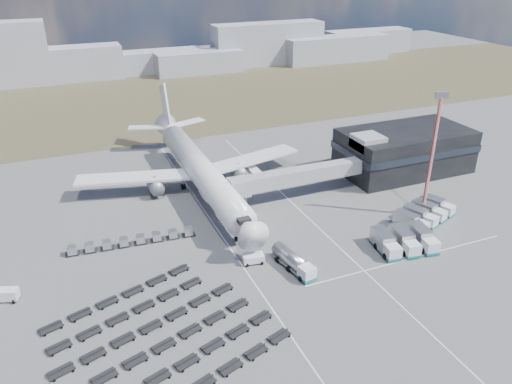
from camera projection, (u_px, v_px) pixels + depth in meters
name	position (u px, v px, depth m)	size (l,w,h in m)	color
ground	(256.00, 267.00, 83.14)	(420.00, 420.00, 0.00)	#565659
grass_strip	(135.00, 101.00, 174.46)	(420.00, 90.00, 0.01)	#47462A
lane_markings	(300.00, 246.00, 89.01)	(47.12, 110.00, 0.01)	silver
terminal	(404.00, 150.00, 117.30)	(30.40, 16.40, 11.00)	black
jet_bridge	(289.00, 178.00, 103.40)	(30.30, 3.80, 7.05)	#939399
airliner	(198.00, 167.00, 107.70)	(51.59, 64.53, 17.62)	white
skyline	(85.00, 58.00, 200.87)	(308.49, 25.41, 25.38)	#989AA5
fuel_tanker	(294.00, 262.00, 81.79)	(4.03, 9.70, 3.05)	white
pushback_tug	(253.00, 259.00, 83.85)	(3.59, 2.02, 1.58)	white
utility_van	(5.00, 295.00, 74.64)	(3.72, 1.68, 2.03)	white
catering_truck	(253.00, 174.00, 114.23)	(2.50, 5.76, 2.61)	white
service_trucks_near	(404.00, 241.00, 87.51)	(10.82, 8.78, 3.00)	white
service_trucks_far	(425.00, 213.00, 96.83)	(13.79, 10.59, 2.71)	white
uld_row	(132.00, 241.00, 88.81)	(22.78, 3.13, 1.54)	black
baggage_dollies	(157.00, 338.00, 67.34)	(33.69, 31.38, 0.76)	black
floodlight_mast	(432.00, 157.00, 93.87)	(2.35, 1.92, 24.87)	red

